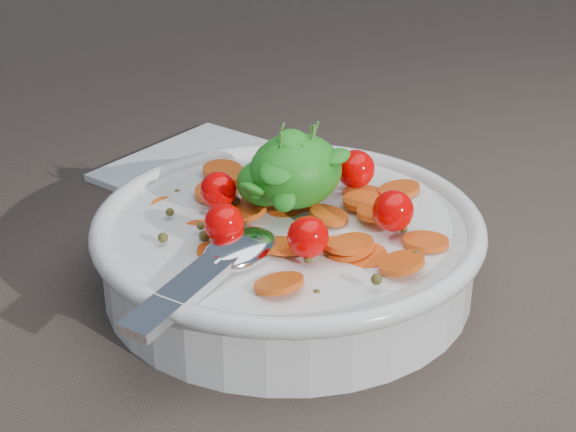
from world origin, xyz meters
TOP-DOWN VIEW (x-y plane):
  - ground at (0.00, 0.00)m, footprint 6.00×6.00m
  - bowl at (-0.02, -0.00)m, footprint 0.28×0.26m
  - napkin at (0.04, 0.19)m, footprint 0.19×0.17m

SIDE VIEW (x-z plane):
  - ground at x=0.00m, z-range 0.00..0.00m
  - napkin at x=0.04m, z-range 0.00..0.01m
  - bowl at x=-0.02m, z-range -0.02..0.09m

